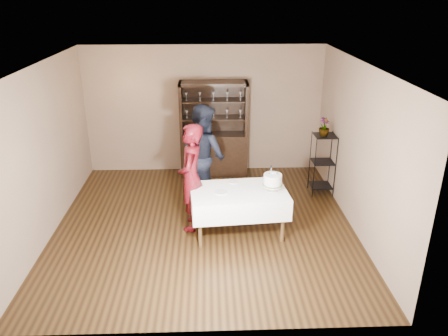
{
  "coord_description": "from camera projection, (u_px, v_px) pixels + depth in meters",
  "views": [
    {
      "loc": [
        0.09,
        -6.53,
        3.76
      ],
      "look_at": [
        0.34,
        0.1,
        1.01
      ],
      "focal_mm": 35.0,
      "sensor_mm": 36.0,
      "label": 1
    }
  ],
  "objects": [
    {
      "name": "potted_plant",
      "position": [
        324.0,
        127.0,
        8.09
      ],
      "size": [
        0.28,
        0.28,
        0.35
      ],
      "primitive_type": "imported",
      "rotation": [
        0.0,
        0.0,
        0.7
      ],
      "color": "#496731",
      "rests_on": "plant_etagere"
    },
    {
      "name": "cake_table",
      "position": [
        239.0,
        201.0,
        7.02
      ],
      "size": [
        1.6,
        1.07,
        0.76
      ],
      "rotation": [
        0.0,
        0.0,
        0.09
      ],
      "color": "white",
      "rests_on": "floor"
    },
    {
      "name": "woman",
      "position": [
        191.0,
        178.0,
        7.08
      ],
      "size": [
        0.51,
        0.7,
        1.8
      ],
      "primitive_type": "imported",
      "rotation": [
        0.0,
        0.0,
        -1.69
      ],
      "color": "#3A0705",
      "rests_on": "floor"
    },
    {
      "name": "man",
      "position": [
        203.0,
        156.0,
        7.87
      ],
      "size": [
        1.14,
        1.17,
        1.9
      ],
      "primitive_type": "imported",
      "rotation": [
        0.0,
        0.0,
        2.25
      ],
      "color": "black",
      "rests_on": "floor"
    },
    {
      "name": "china_hutch",
      "position": [
        214.0,
        144.0,
        9.3
      ],
      "size": [
        1.4,
        0.48,
        2.0
      ],
      "color": "black",
      "rests_on": "floor"
    },
    {
      "name": "wall_right",
      "position": [
        358.0,
        149.0,
        7.03
      ],
      "size": [
        0.02,
        5.0,
        2.7
      ],
      "primitive_type": "cube",
      "color": "brown",
      "rests_on": "floor"
    },
    {
      "name": "floor",
      "position": [
        205.0,
        225.0,
        7.47
      ],
      "size": [
        5.0,
        5.0,
        0.0
      ],
      "primitive_type": "plane",
      "color": "black",
      "rests_on": "ground"
    },
    {
      "name": "ceiling",
      "position": [
        201.0,
        65.0,
        6.43
      ],
      "size": [
        5.0,
        5.0,
        0.0
      ],
      "primitive_type": "plane",
      "rotation": [
        3.14,
        0.0,
        0.0
      ],
      "color": "white",
      "rests_on": "back_wall"
    },
    {
      "name": "plate_far",
      "position": [
        233.0,
        182.0,
        7.24
      ],
      "size": [
        0.19,
        0.19,
        0.01
      ],
      "primitive_type": "cylinder",
      "rotation": [
        0.0,
        0.0,
        0.24
      ],
      "color": "silver",
      "rests_on": "cake_table"
    },
    {
      "name": "wall_left",
      "position": [
        44.0,
        153.0,
        6.86
      ],
      "size": [
        0.02,
        5.0,
        2.7
      ],
      "primitive_type": "cube",
      "color": "brown",
      "rests_on": "floor"
    },
    {
      "name": "plate_near",
      "position": [
        221.0,
        192.0,
        6.88
      ],
      "size": [
        0.21,
        0.21,
        0.01
      ],
      "primitive_type": "cylinder",
      "rotation": [
        0.0,
        0.0,
        -0.05
      ],
      "color": "silver",
      "rests_on": "cake_table"
    },
    {
      "name": "cake",
      "position": [
        273.0,
        181.0,
        6.88
      ],
      "size": [
        0.38,
        0.38,
        0.44
      ],
      "rotation": [
        0.0,
        0.0,
        0.41
      ],
      "color": "silver",
      "rests_on": "cake_table"
    },
    {
      "name": "back_wall",
      "position": [
        204.0,
        110.0,
        9.25
      ],
      "size": [
        5.0,
        0.02,
        2.7
      ],
      "primitive_type": "cube",
      "color": "brown",
      "rests_on": "floor"
    },
    {
      "name": "plant_etagere",
      "position": [
        323.0,
        162.0,
        8.4
      ],
      "size": [
        0.42,
        0.42,
        1.2
      ],
      "color": "black",
      "rests_on": "floor"
    }
  ]
}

